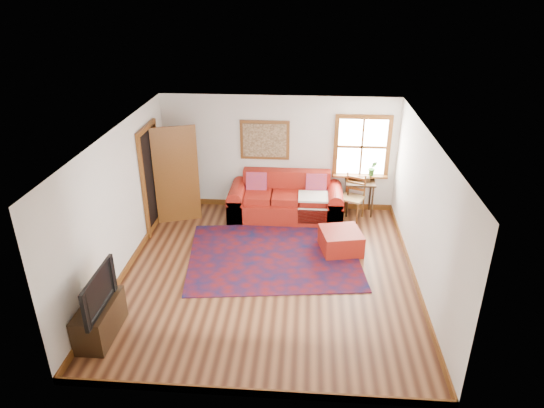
# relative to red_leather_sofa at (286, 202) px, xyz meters

# --- Properties ---
(ground) EXTENTS (5.50, 5.50, 0.00)m
(ground) POSITION_rel_red_leather_sofa_xyz_m (-0.19, -2.28, -0.31)
(ground) COLOR #412011
(ground) RESTS_ON ground
(room_envelope) EXTENTS (5.04, 5.54, 2.52)m
(room_envelope) POSITION_rel_red_leather_sofa_xyz_m (-0.19, -2.27, 1.34)
(room_envelope) COLOR silver
(room_envelope) RESTS_ON ground
(window) EXTENTS (1.18, 0.20, 1.38)m
(window) POSITION_rel_red_leather_sofa_xyz_m (1.59, 0.42, 1.00)
(window) COLOR white
(window) RESTS_ON ground
(doorway) EXTENTS (0.89, 1.08, 2.14)m
(doorway) POSITION_rel_red_leather_sofa_xyz_m (-2.39, -0.50, 0.76)
(doorway) COLOR black
(doorway) RESTS_ON ground
(framed_artwork) EXTENTS (1.05, 0.07, 0.85)m
(framed_artwork) POSITION_rel_red_leather_sofa_xyz_m (-0.49, 0.43, 1.24)
(framed_artwork) COLOR brown
(framed_artwork) RESTS_ON ground
(persian_rug) EXTENTS (3.37, 2.84, 0.02)m
(persian_rug) POSITION_rel_red_leather_sofa_xyz_m (-0.14, -1.70, -0.30)
(persian_rug) COLOR #5C0D0F
(persian_rug) RESTS_ON ground
(red_leather_sofa) EXTENTS (2.40, 0.99, 0.94)m
(red_leather_sofa) POSITION_rel_red_leather_sofa_xyz_m (0.00, 0.00, 0.00)
(red_leather_sofa) COLOR #9E1F14
(red_leather_sofa) RESTS_ON ground
(red_ottoman) EXTENTS (0.86, 0.86, 0.41)m
(red_ottoman) POSITION_rel_red_leather_sofa_xyz_m (1.10, -1.40, -0.11)
(red_ottoman) COLOR #9E1F14
(red_ottoman) RESTS_ON ground
(side_table) EXTENTS (0.62, 0.47, 0.74)m
(side_table) POSITION_rel_red_leather_sofa_xyz_m (1.57, 0.25, 0.31)
(side_table) COLOR #301E10
(side_table) RESTS_ON ground
(ladder_back_chair) EXTENTS (0.58, 0.57, 0.96)m
(ladder_back_chair) POSITION_rel_red_leather_sofa_xyz_m (1.42, 0.02, 0.21)
(ladder_back_chair) COLOR tan
(ladder_back_chair) RESTS_ON ground
(media_cabinet) EXTENTS (0.43, 0.96, 0.53)m
(media_cabinet) POSITION_rel_red_leather_sofa_xyz_m (-2.46, -4.05, -0.05)
(media_cabinet) COLOR #301E10
(media_cabinet) RESTS_ON ground
(television) EXTENTS (0.13, 1.02, 0.58)m
(television) POSITION_rel_red_leather_sofa_xyz_m (-2.44, -4.15, 0.51)
(television) COLOR black
(television) RESTS_ON media_cabinet
(candle_hurricane) EXTENTS (0.12, 0.12, 0.18)m
(candle_hurricane) POSITION_rel_red_leather_sofa_xyz_m (-2.41, -3.65, 0.30)
(candle_hurricane) COLOR silver
(candle_hurricane) RESTS_ON media_cabinet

